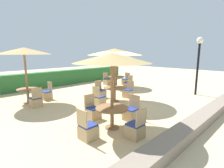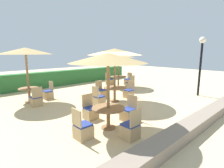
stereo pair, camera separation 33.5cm
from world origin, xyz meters
name	(u,v)px [view 1 (the left image)]	position (x,y,z in m)	size (l,w,h in m)	color
ground_plane	(121,104)	(0.00, 0.00, 0.00)	(40.00, 40.00, 0.00)	#D1BA8C
hedge_row	(56,78)	(0.00, 6.52, 0.55)	(13.00, 0.70, 1.10)	#2D6B33
stone_border	(200,121)	(0.00, -3.65, 0.18)	(10.00, 0.56, 0.35)	gray
lamp_post	(199,54)	(4.49, -1.90, 2.35)	(0.36, 0.36, 3.32)	black
parasol_center	(115,52)	(0.10, 0.51, 2.48)	(2.70, 2.70, 2.66)	olive
round_table_center	(115,90)	(0.10, 0.51, 0.58)	(1.11, 1.11, 0.73)	olive
patio_chair_center_north	(101,93)	(0.07, 1.57, 0.26)	(0.46, 0.46, 0.93)	tan
patio_chair_center_west	(99,100)	(-0.92, 0.54, 0.26)	(0.46, 0.46, 0.93)	tan
patio_chair_center_east	(128,93)	(1.18, 0.51, 0.26)	(0.46, 0.46, 0.93)	tan
parasol_back_left	(24,51)	(-3.14, 3.34, 2.53)	(2.52, 2.52, 2.70)	olive
round_table_back_left	(28,92)	(-3.14, 3.34, 0.55)	(0.98, 0.98, 0.72)	olive
patio_chair_back_left_east	(47,95)	(-2.19, 3.31, 0.26)	(0.46, 0.46, 0.93)	tan
patio_chair_back_left_south	(36,101)	(-3.13, 2.40, 0.26)	(0.46, 0.46, 0.93)	tan
parasol_back_right	(116,55)	(2.97, 3.12, 2.27)	(2.33, 2.33, 2.44)	olive
round_table_back_right	(116,78)	(2.97, 3.12, 0.61)	(1.18, 1.18, 0.75)	olive
patio_chair_back_right_north	(107,81)	(3.03, 4.15, 0.26)	(0.46, 0.46, 0.93)	tan
patio_chair_back_right_east	(126,81)	(4.03, 3.11, 0.26)	(0.46, 0.46, 0.93)	tan
patio_chair_back_right_south	(128,85)	(3.01, 2.03, 0.26)	(0.46, 0.46, 0.93)	tan
parasol_front_left	(112,58)	(-2.26, -1.65, 2.30)	(2.47, 2.47, 2.47)	olive
round_table_front_left	(112,112)	(-2.26, -1.65, 0.56)	(1.08, 1.08, 0.71)	olive
patio_chair_front_left_north	(93,112)	(-2.21, -0.58, 0.26)	(0.46, 0.46, 0.93)	tan
patio_chair_front_left_south	(135,130)	(-2.27, -2.63, 0.26)	(0.46, 0.46, 0.93)	tan
patio_chair_front_left_east	(131,113)	(-1.28, -1.67, 0.26)	(0.46, 0.46, 0.93)	tan
patio_chair_front_left_west	(88,130)	(-3.29, -1.69, 0.26)	(0.46, 0.46, 0.93)	tan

